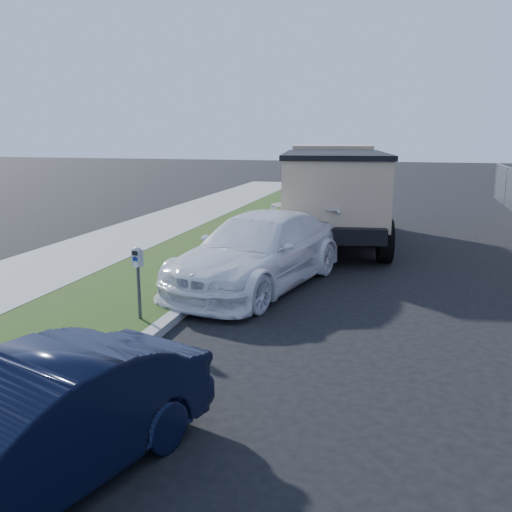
% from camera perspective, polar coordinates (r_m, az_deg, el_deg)
% --- Properties ---
extents(ground, '(120.00, 120.00, 0.00)m').
position_cam_1_polar(ground, '(9.57, 6.61, -7.62)').
color(ground, black).
rests_on(ground, ground).
extents(streetside, '(6.12, 50.00, 0.15)m').
position_cam_1_polar(streetside, '(13.25, -16.51, -1.98)').
color(streetside, gray).
rests_on(streetside, ground).
extents(parking_meter, '(0.20, 0.15, 1.30)m').
position_cam_1_polar(parking_meter, '(9.58, -12.34, -1.16)').
color(parking_meter, '#3F4247').
rests_on(parking_meter, ground).
extents(white_wagon, '(3.49, 5.84, 1.58)m').
position_cam_1_polar(white_wagon, '(12.00, 0.32, 0.60)').
color(white_wagon, white).
rests_on(white_wagon, ground).
extents(navy_sedan, '(2.46, 4.10, 1.28)m').
position_cam_1_polar(navy_sedan, '(5.66, -22.70, -16.57)').
color(navy_sedan, black).
rests_on(navy_sedan, ground).
extents(dump_truck, '(3.91, 7.79, 2.92)m').
position_cam_1_polar(dump_truck, '(17.33, 8.08, 7.08)').
color(dump_truck, black).
rests_on(dump_truck, ground).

